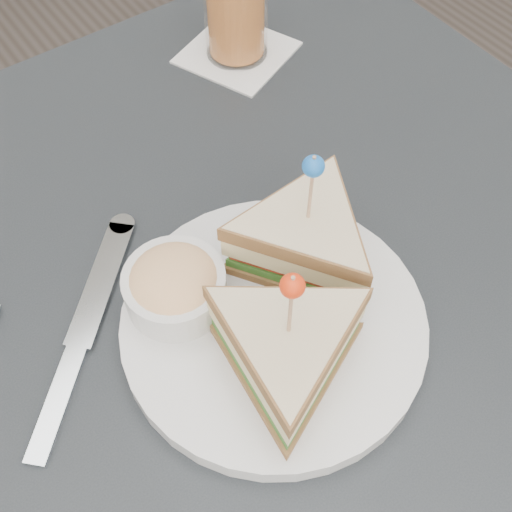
# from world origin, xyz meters

# --- Properties ---
(table) EXTENTS (0.80, 0.80, 0.75)m
(table) POSITION_xyz_m (0.00, 0.00, 0.67)
(table) COLOR black
(table) RESTS_ON ground
(plate_meal) EXTENTS (0.28, 0.26, 0.14)m
(plate_meal) POSITION_xyz_m (0.01, -0.03, 0.79)
(plate_meal) COLOR silver
(plate_meal) RESTS_ON table
(cutlery_knife) EXTENTS (0.17, 0.17, 0.01)m
(cutlery_knife) POSITION_xyz_m (-0.13, 0.05, 0.75)
(cutlery_knife) COLOR silver
(cutlery_knife) RESTS_ON table
(drink_set) EXTENTS (0.14, 0.14, 0.14)m
(drink_set) POSITION_xyz_m (0.17, 0.27, 0.81)
(drink_set) COLOR silver
(drink_set) RESTS_ON table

